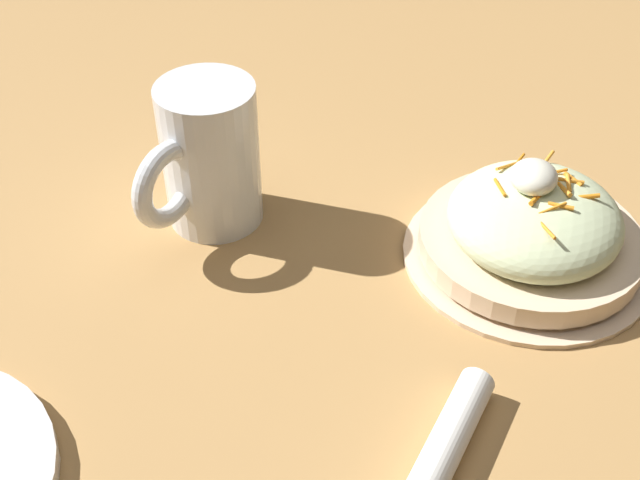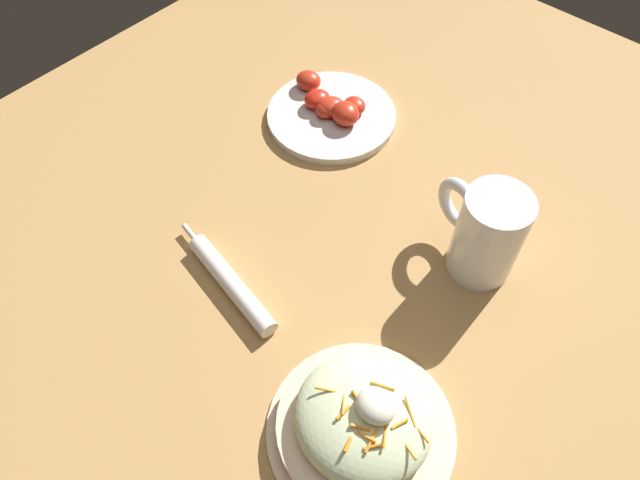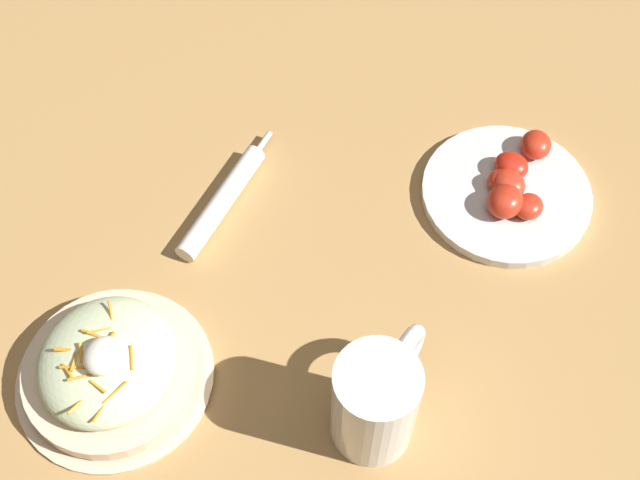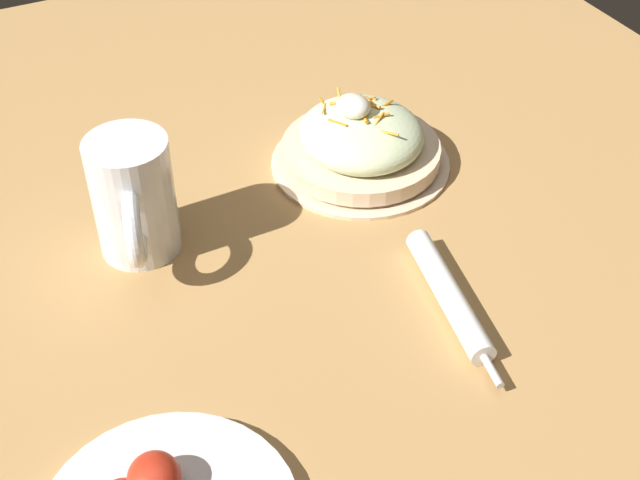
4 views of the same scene
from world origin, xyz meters
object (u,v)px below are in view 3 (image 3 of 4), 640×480
(salad_plate, at_px, (110,367))
(tomato_plate, at_px, (509,190))
(beer_mug, at_px, (376,404))
(napkin_roll, at_px, (222,201))

(salad_plate, bearing_deg, tomato_plate, -45.21)
(salad_plate, relative_size, tomato_plate, 1.02)
(beer_mug, xyz_separation_m, napkin_roll, (0.22, 0.25, -0.05))
(tomato_plate, bearing_deg, beer_mug, 165.72)
(salad_plate, xyz_separation_m, tomato_plate, (0.37, -0.37, -0.02))
(salad_plate, bearing_deg, napkin_roll, -7.68)
(salad_plate, relative_size, napkin_roll, 1.03)
(beer_mug, distance_m, tomato_plate, 0.35)
(salad_plate, xyz_separation_m, beer_mug, (0.03, -0.28, 0.03))
(napkin_roll, bearing_deg, beer_mug, -131.34)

